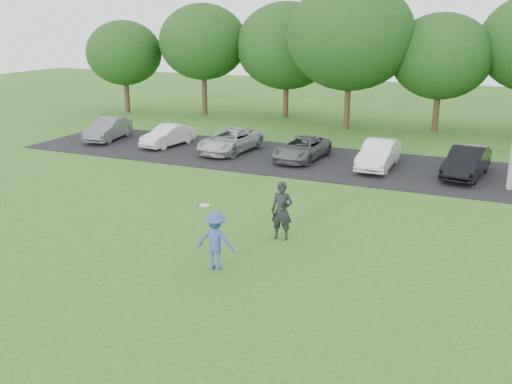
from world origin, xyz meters
The scene contains 6 objects.
ground centered at (0.00, 0.00, 0.00)m, with size 100.00×100.00×0.00m, color #23641C.
parking_lot centered at (0.00, 13.00, 0.01)m, with size 32.00×6.50×0.03m, color black.
frisbee_player centered at (0.13, 0.54, 0.80)m, with size 1.09×0.69×1.81m.
camera_bystander centered at (0.97, 3.24, 0.90)m, with size 0.70×0.50×1.80m.
parked_cars centered at (-0.07, 13.04, 0.61)m, with size 27.77×4.39×1.26m.
tree_row centered at (1.51, 22.76, 4.91)m, with size 42.39×9.85×8.64m.
Camera 1 is at (6.79, -11.90, 6.43)m, focal length 40.00 mm.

